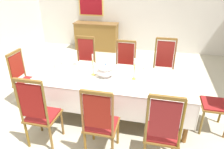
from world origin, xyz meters
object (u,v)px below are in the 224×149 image
object	(u,v)px
chair_head_east	(221,99)
spoon_primary	(144,69)
dining_table	(113,81)
chair_south_a	(39,112)
chair_north_a	(85,63)
soup_tureen	(106,70)
sideboard	(97,36)
spoon_secondary	(61,62)
chair_south_c	(162,130)
candlestick_east	(134,71)
chair_head_west	(25,78)
chair_south_b	(100,122)
chair_north_c	(163,69)
candlestick_west	(93,67)
bowl_near_left	(139,68)
chair_north_b	(125,67)
bowl_near_right	(66,62)

from	to	relation	value
chair_head_east	spoon_primary	xyz separation A→B (m)	(-1.24, 0.45, 0.20)
dining_table	chair_head_east	distance (m)	1.72
dining_table	chair_south_a	distance (m)	1.27
chair_north_a	soup_tureen	size ratio (longest dim) A/B	3.77
chair_head_east	sideboard	distance (m)	4.63
spoon_primary	spoon_secondary	world-z (taller)	same
chair_south_c	candlestick_east	xyz separation A→B (m)	(-0.49, 0.94, 0.34)
chair_north_a	soup_tureen	xyz separation A→B (m)	(0.72, -0.94, 0.31)
chair_head_west	sideboard	distance (m)	3.48
chair_south_b	spoon_primary	xyz separation A→B (m)	(0.44, 1.38, 0.21)
chair_head_east	chair_north_c	bearing A→B (deg)	43.16
candlestick_west	bowl_near_left	size ratio (longest dim) A/B	2.68
chair_north_a	candlestick_west	size ratio (longest dim) A/B	2.97
chair_south_c	sideboard	size ratio (longest dim) A/B	0.79
chair_head_west	chair_north_c	bearing A→B (deg)	110.24
chair_north_b	candlestick_east	size ratio (longest dim) A/B	3.00
dining_table	sideboard	distance (m)	3.72
dining_table	bowl_near_right	world-z (taller)	bowl_near_right
dining_table	chair_north_a	size ratio (longest dim) A/B	2.31
chair_head_east	candlestick_west	xyz separation A→B (m)	(-2.06, 0.00, 0.35)
chair_south_a	bowl_near_right	distance (m)	1.33
chair_head_west	bowl_near_left	xyz separation A→B (m)	(2.09, 0.42, 0.24)
chair_head_east	soup_tureen	distance (m)	1.87
chair_south_c	sideboard	world-z (taller)	chair_south_c
chair_south_b	chair_head_east	xyz separation A→B (m)	(1.68, 0.93, 0.01)
chair_south_b	soup_tureen	bearing A→B (deg)	100.09
chair_north_c	chair_south_b	bearing A→B (deg)	66.91
chair_north_b	candlestick_east	distance (m)	1.05
chair_head_east	spoon_primary	bearing A→B (deg)	70.13
spoon_secondary	candlestick_east	bearing A→B (deg)	-19.18
chair_head_west	spoon_primary	bearing A→B (deg)	101.61
bowl_near_left	chair_south_b	bearing A→B (deg)	-104.11
dining_table	spoon_primary	size ratio (longest dim) A/B	14.83
chair_north_a	spoon_primary	xyz separation A→B (m)	(1.33, -0.49, 0.20)
chair_south_b	bowl_near_left	world-z (taller)	chair_south_b
chair_south_b	sideboard	xyz separation A→B (m)	(-1.39, 4.39, -0.10)
chair_north_a	chair_north_c	distance (m)	1.69
bowl_near_left	spoon_secondary	world-z (taller)	bowl_near_left
chair_north_a	candlestick_east	size ratio (longest dim) A/B	3.09
chair_south_c	chair_head_east	distance (m)	1.29
chair_head_west	candlestick_west	world-z (taller)	candlestick_west
candlestick_west	sideboard	bearing A→B (deg)	106.15
chair_head_west	sideboard	bearing A→B (deg)	174.03
chair_south_a	bowl_near_right	world-z (taller)	chair_south_a
spoon_secondary	chair_south_c	bearing A→B (deg)	-38.40
bowl_near_left	sideboard	xyz separation A→B (m)	(-1.73, 3.04, -0.33)
chair_south_a	chair_south_b	distance (m)	0.89
chair_south_c	spoon_secondary	distance (m)	2.38
chair_south_b	sideboard	distance (m)	4.61
sideboard	chair_head_west	bearing A→B (deg)	84.03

